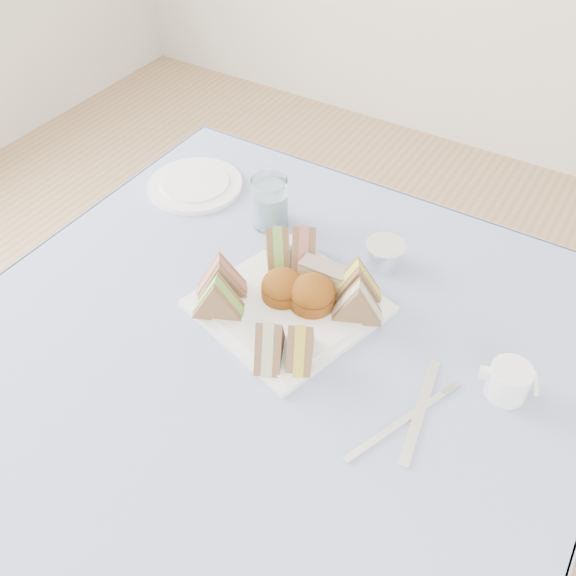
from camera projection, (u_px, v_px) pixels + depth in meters
The scene contains 21 objects.
floor at pixel (273, 548), 1.56m from camera, with size 4.00×4.00×0.00m, color #9E7751.
table at pixel (270, 469), 1.30m from camera, with size 0.90×0.90×0.74m, color brown.
tablecloth at pixel (266, 350), 1.04m from camera, with size 1.02×1.02×0.01m, color #A5B2DE.
serving_plate at pixel (288, 306), 1.10m from camera, with size 0.27×0.27×0.01m, color white.
sandwich_fl_a at pixel (221, 276), 1.09m from camera, with size 0.09×0.04×0.08m, color brown, non-canonical shape.
sandwich_fl_b at pixel (218, 296), 1.05m from camera, with size 0.09×0.04×0.08m, color brown, non-canonical shape.
sandwich_fr_a at pixel (300, 341), 0.99m from camera, with size 0.08×0.04×0.07m, color brown, non-canonical shape.
sandwich_fr_b at pixel (269, 339), 0.99m from camera, with size 0.09×0.04×0.08m, color brown, non-canonical shape.
sandwich_bl_a at pixel (277, 243), 1.15m from camera, with size 0.09×0.04×0.08m, color brown, non-canonical shape.
sandwich_bl_b at pixel (304, 243), 1.15m from camera, with size 0.09×0.04×0.08m, color brown, non-canonical shape.
sandwich_br_a at pixel (358, 300), 1.05m from camera, with size 0.09×0.04×0.08m, color brown, non-canonical shape.
sandwich_br_b at pixel (357, 280), 1.08m from camera, with size 0.09×0.04×0.08m, color brown, non-canonical shape.
scone_left at pixel (282, 287), 1.09m from camera, with size 0.07×0.07×0.05m, color #96450F.
scone_right at pixel (312, 294), 1.08m from camera, with size 0.08×0.08×0.05m, color #96450F.
pastry_slice at pixel (324, 275), 1.12m from camera, with size 0.09×0.03×0.04m, color #DFD685.
side_plate at pixel (195, 185), 1.36m from camera, with size 0.20×0.20×0.01m, color white.
water_glass at pixel (270, 202), 1.24m from camera, with size 0.07×0.07×0.10m, color white.
tea_strainer at pixel (385, 255), 1.17m from camera, with size 0.07×0.07×0.04m, color white.
knife at pixel (421, 410), 0.95m from camera, with size 0.02×0.20×0.00m, color white.
fork at pixel (395, 426), 0.93m from camera, with size 0.01×0.19×0.00m, color white.
creamer_jug at pixel (509, 381), 0.96m from camera, with size 0.06×0.06×0.06m, color white.
Camera 1 is at (0.38, -0.56, 1.54)m, focal length 40.00 mm.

